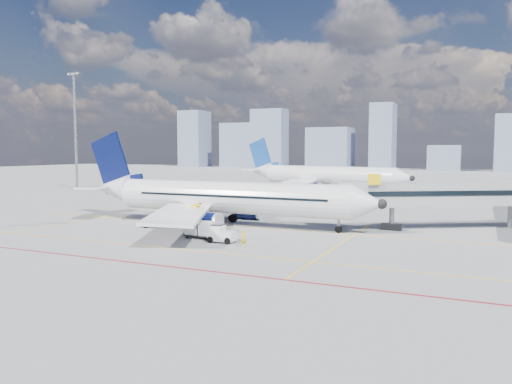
# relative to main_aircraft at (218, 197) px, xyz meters

# --- Properties ---
(ground) EXTENTS (420.00, 420.00, 0.00)m
(ground) POSITION_rel_main_aircraft_xyz_m (2.37, -8.36, -3.22)
(ground) COLOR gray
(ground) RESTS_ON ground
(apron_markings) EXTENTS (90.00, 35.12, 0.01)m
(apron_markings) POSITION_rel_main_aircraft_xyz_m (1.79, -12.27, -3.22)
(apron_markings) COLOR yellow
(apron_markings) RESTS_ON ground
(jet_bridge) EXTENTS (23.55, 15.78, 6.30)m
(jet_bridge) POSITION_rel_main_aircraft_xyz_m (25.88, 8.55, 0.52)
(jet_bridge) COLOR #9DA0A5
(jet_bridge) RESTS_ON ground
(floodlight_mast_nw) EXTENTS (3.20, 0.61, 25.45)m
(floodlight_mast_nw) POSITION_rel_main_aircraft_xyz_m (-52.63, 31.63, 10.37)
(floodlight_mast_nw) COLOR gray
(floodlight_mast_nw) RESTS_ON ground
(distant_skyline) EXTENTS (249.64, 15.96, 30.11)m
(distant_skyline) POSITION_rel_main_aircraft_xyz_m (-8.16, 181.64, 8.46)
(distant_skyline) COLOR slate
(distant_skyline) RESTS_ON ground
(main_aircraft) EXTENTS (38.62, 33.66, 11.25)m
(main_aircraft) POSITION_rel_main_aircraft_xyz_m (0.00, 0.00, 0.00)
(main_aircraft) COLOR silver
(main_aircraft) RESTS_ON ground
(second_aircraft) EXTENTS (41.08, 35.30, 12.15)m
(second_aircraft) POSITION_rel_main_aircraft_xyz_m (-4.26, 55.19, -0.00)
(second_aircraft) COLOR silver
(second_aircraft) RESTS_ON ground
(baggage_tug) EXTENTS (2.54, 1.57, 1.73)m
(baggage_tug) POSITION_rel_main_aircraft_xyz_m (5.78, -10.00, -2.39)
(baggage_tug) COLOR silver
(baggage_tug) RESTS_ON ground
(cargo_dolly) EXTENTS (3.22, 1.54, 1.73)m
(cargo_dolly) POSITION_rel_main_aircraft_xyz_m (2.90, -8.89, -2.27)
(cargo_dolly) COLOR black
(cargo_dolly) RESTS_ON ground
(belt_loader) EXTENTS (6.80, 3.94, 2.78)m
(belt_loader) POSITION_rel_main_aircraft_xyz_m (-4.63, -4.19, -2.50)
(belt_loader) COLOR black
(belt_loader) RESTS_ON ground
(ramp_worker) EXTENTS (0.50, 0.64, 1.55)m
(ramp_worker) POSITION_rel_main_aircraft_xyz_m (8.74, -11.08, -2.45)
(ramp_worker) COLOR yellow
(ramp_worker) RESTS_ON ground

